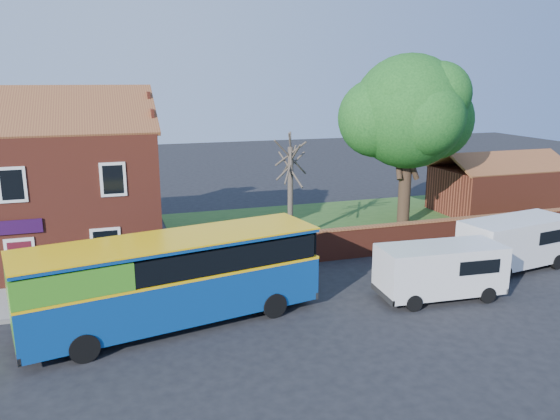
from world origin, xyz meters
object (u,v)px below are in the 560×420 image
object	(u,v)px
van_near	(441,269)
van_far	(515,241)
bus	(164,278)
large_tree	(408,115)

from	to	relation	value
van_near	van_far	distance (m)	5.87
bus	large_tree	distance (m)	19.08
bus	van_near	bearing A→B (deg)	-15.38
bus	van_near	xyz separation A→B (m)	(11.07, -0.81, -0.61)
bus	van_near	size ratio (longest dim) A/B	2.13
van_near	large_tree	xyz separation A→B (m)	(4.52, 10.67, 5.50)
large_tree	bus	bearing A→B (deg)	-147.69
van_near	van_far	size ratio (longest dim) A/B	0.91
van_far	van_near	bearing A→B (deg)	-168.51
van_near	van_far	world-z (taller)	van_far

